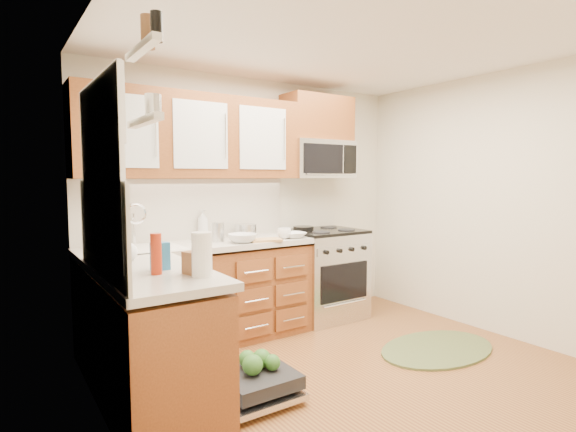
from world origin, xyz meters
TOP-DOWN VIEW (x-y plane):
  - floor at (0.00, 0.00)m, footprint 3.50×3.50m
  - ceiling at (0.00, 0.00)m, footprint 3.50×3.50m
  - wall_back at (0.00, 1.75)m, footprint 3.50×0.04m
  - wall_left at (-1.75, 0.00)m, footprint 0.04×3.50m
  - wall_right at (1.75, 0.00)m, footprint 0.04×3.50m
  - base_cabinet_back at (-0.73, 1.45)m, footprint 2.05×0.60m
  - base_cabinet_left at (-1.45, 0.52)m, footprint 0.60×1.25m
  - countertop_back at (-0.72, 1.44)m, footprint 2.07×0.64m
  - countertop_left at (-1.44, 0.53)m, footprint 0.64×1.27m
  - backsplash_back at (-0.73, 1.74)m, footprint 2.05×0.02m
  - backsplash_left at (-1.74, 0.52)m, footprint 0.02×1.25m
  - upper_cabinets at (-0.73, 1.57)m, footprint 2.05×0.35m
  - cabinet_over_mw at (0.68, 1.57)m, footprint 0.76×0.35m
  - range at (0.68, 1.43)m, footprint 0.76×0.64m
  - microwave at (0.68, 1.55)m, footprint 0.76×0.38m
  - sink at (-1.25, 1.42)m, footprint 0.62×0.50m
  - dishwasher at (-0.86, 0.30)m, footprint 0.70×0.60m
  - window at (-1.74, 0.50)m, footprint 0.03×1.05m
  - window_blind at (-1.71, 0.50)m, footprint 0.02×0.96m
  - shelf_upper at (-1.72, -0.35)m, footprint 0.04×0.40m
  - shelf_lower at (-1.72, -0.35)m, footprint 0.04×0.40m
  - rug at (0.93, 0.15)m, footprint 1.25×0.91m
  - skillet at (0.47, 1.54)m, footprint 0.22×0.22m
  - stock_pot at (-0.21, 1.55)m, footprint 0.27×0.27m
  - cutting_board at (-0.19, 1.22)m, footprint 0.32×0.25m
  - canister at (-0.57, 1.42)m, footprint 0.15×0.15m
  - paper_towel_roll at (-1.25, 0.17)m, footprint 0.16×0.16m
  - mustard_bottle at (-1.62, 0.82)m, footprint 0.08×0.08m
  - red_bottle at (-1.46, 0.38)m, footprint 0.08×0.08m
  - wooden_box at (-1.25, 0.28)m, footprint 0.16×0.13m
  - blue_carton at (-1.40, 0.49)m, footprint 0.11×0.08m
  - bowl_a at (0.15, 1.25)m, footprint 0.23×0.23m
  - bowl_b at (-0.41, 1.25)m, footprint 0.31×0.31m
  - cup at (0.04, 1.25)m, footprint 0.17×0.17m
  - soap_bottle_a at (-0.60, 1.68)m, footprint 0.12×0.12m
  - soap_bottle_b at (-1.62, 0.81)m, footprint 0.11×0.11m
  - soap_bottle_c at (-1.49, 0.93)m, footprint 0.17×0.17m

SIDE VIEW (x-z plane):
  - floor at x=0.00m, z-range 0.00..0.00m
  - rug at x=0.93m, z-range 0.00..0.02m
  - dishwasher at x=-0.86m, z-range 0.00..0.20m
  - base_cabinet_back at x=-0.73m, z-range 0.00..0.85m
  - base_cabinet_left at x=-1.45m, z-range 0.00..0.85m
  - range at x=0.68m, z-range 0.00..0.95m
  - sink at x=-1.25m, z-range 0.67..0.93m
  - countertop_back at x=-0.72m, z-range 0.88..0.93m
  - countertop_left at x=-1.44m, z-range 0.88..0.93m
  - cutting_board at x=-0.19m, z-range 0.93..0.95m
  - bowl_a at x=0.15m, z-range 0.93..0.98m
  - bowl_b at x=-0.41m, z-range 0.93..1.01m
  - skillet at x=0.47m, z-range 0.95..0.99m
  - cup at x=0.04m, z-range 0.93..1.03m
  - stock_pot at x=-0.21m, z-range 0.93..1.05m
  - wooden_box at x=-1.25m, z-range 0.93..1.06m
  - blue_carton at x=-1.40m, z-range 0.93..1.10m
  - canister at x=-0.57m, z-range 0.93..1.10m
  - soap_bottle_c at x=-1.49m, z-range 0.93..1.10m
  - mustard_bottle at x=-1.62m, z-range 0.93..1.12m
  - soap_bottle_b at x=-1.62m, z-range 0.93..1.14m
  - red_bottle at x=-1.46m, z-range 0.93..1.17m
  - paper_towel_roll at x=-1.25m, z-range 0.93..1.19m
  - soap_bottle_a at x=-0.60m, z-range 0.93..1.21m
  - backsplash_back at x=-0.73m, z-range 0.93..1.49m
  - backsplash_left at x=-1.74m, z-range 0.93..1.49m
  - wall_back at x=0.00m, z-range 0.00..2.50m
  - wall_left at x=-1.75m, z-range 0.00..2.50m
  - wall_right at x=1.75m, z-range 0.00..2.50m
  - window at x=-1.74m, z-range 1.02..2.08m
  - microwave at x=0.68m, z-range 1.50..1.90m
  - shelf_lower at x=-1.72m, z-range 1.74..1.76m
  - upper_cabinets at x=-0.73m, z-range 1.50..2.25m
  - window_blind at x=-1.71m, z-range 1.68..2.08m
  - shelf_upper at x=-1.72m, z-range 2.03..2.06m
  - cabinet_over_mw at x=0.68m, z-range 1.90..2.37m
  - ceiling at x=0.00m, z-range 2.50..2.50m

